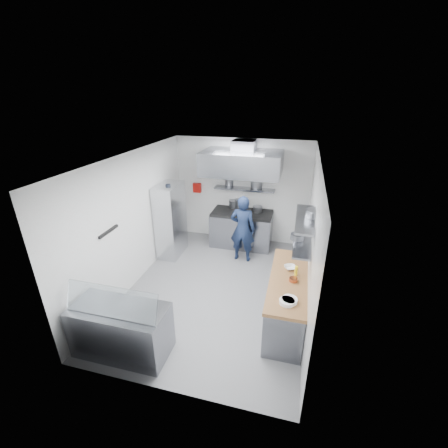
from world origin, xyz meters
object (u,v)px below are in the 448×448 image
(wire_rack, at_px, (171,220))
(display_case, at_px, (122,330))
(gas_range, at_px, (242,230))
(chef, at_px, (243,229))

(wire_rack, bearing_deg, display_case, -80.56)
(gas_range, height_order, wire_rack, wire_rack)
(display_case, bearing_deg, wire_rack, 99.44)
(chef, height_order, display_case, chef)
(gas_range, xyz_separation_m, chef, (0.17, -0.76, 0.39))
(wire_rack, bearing_deg, chef, 4.69)
(chef, xyz_separation_m, wire_rack, (-1.80, -0.15, 0.09))
(wire_rack, height_order, display_case, wire_rack)
(chef, distance_m, display_case, 3.59)
(wire_rack, relative_size, display_case, 1.23)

